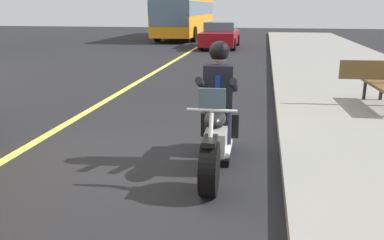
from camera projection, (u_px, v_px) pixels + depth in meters
The scene contains 6 objects.
ground_plane at pixel (141, 162), 5.89m from camera, with size 80.00×80.00×0.00m, color black.
lane_center_stripe at pixel (16, 153), 6.22m from camera, with size 60.00×0.16×0.01m, color #E5DB4C.
motorcycle_main at pixel (217, 137), 5.55m from camera, with size 2.21×0.61×1.26m.
rider_main at pixel (219, 93), 5.57m from camera, with size 0.62×0.55×1.74m.
bus_near at pixel (186, 11), 29.07m from camera, with size 11.05×2.70×3.30m.
car_silver at pixel (220, 35), 22.31m from camera, with size 4.60×1.92×1.40m.
Camera 1 is at (5.29, 1.69, 2.17)m, focal length 37.86 mm.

